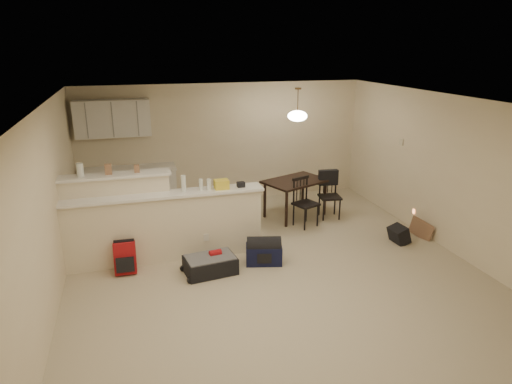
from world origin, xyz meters
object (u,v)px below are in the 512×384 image
object	(u,v)px
dining_chair_near	(306,203)
navy_duffel	(264,254)
dining_table	(295,185)
pendant_lamp	(297,115)
suitcase	(210,265)
black_daypack	(399,235)
red_backpack	(125,258)
dining_chair_far	(330,196)

from	to	relation	value
dining_chair_near	navy_duffel	xyz separation A→B (m)	(-1.20, -1.26, -0.31)
dining_table	pendant_lamp	distance (m)	1.34
suitcase	black_daypack	xyz separation A→B (m)	(3.31, 0.18, 0.02)
pendant_lamp	red_backpack	size ratio (longest dim) A/B	1.32
dining_chair_near	red_backpack	size ratio (longest dim) A/B	1.95
navy_duffel	suitcase	bearing A→B (deg)	-160.51
dining_chair_far	suitcase	bearing A→B (deg)	-141.46
suitcase	navy_duffel	xyz separation A→B (m)	(0.86, 0.08, 0.03)
black_daypack	dining_chair_near	bearing A→B (deg)	43.49
suitcase	red_backpack	distance (m)	1.27
dining_chair_near	black_daypack	size ratio (longest dim) A/B	2.85
dining_chair_far	navy_duffel	size ratio (longest dim) A/B	1.64
suitcase	dining_chair_near	bearing A→B (deg)	25.63
dining_chair_near	dining_chair_far	world-z (taller)	dining_chair_near
suitcase	red_backpack	size ratio (longest dim) A/B	1.56
red_backpack	dining_table	bearing A→B (deg)	26.89
navy_duffel	black_daypack	distance (m)	2.45
pendant_lamp	dining_chair_near	bearing A→B (deg)	-89.16
pendant_lamp	dining_chair_far	size ratio (longest dim) A/B	0.69
dining_chair_near	navy_duffel	world-z (taller)	dining_chair_near
dining_chair_near	dining_chair_far	xyz separation A→B (m)	(0.61, 0.28, -0.01)
pendant_lamp	dining_chair_near	size ratio (longest dim) A/B	0.67
dining_table	suitcase	distance (m)	2.82
dining_chair_near	suitcase	size ratio (longest dim) A/B	1.25
dining_chair_far	red_backpack	xyz separation A→B (m)	(-3.87, -1.25, -0.22)
pendant_lamp	suitcase	size ratio (longest dim) A/B	0.84
red_backpack	navy_duffel	bearing A→B (deg)	-5.86
dining_table	suitcase	bearing A→B (deg)	-159.79
navy_duffel	black_daypack	xyz separation A→B (m)	(2.45, 0.10, -0.01)
dining_chair_far	suitcase	distance (m)	3.13
dining_table	dining_chair_near	size ratio (longest dim) A/B	1.51
dining_chair_near	suitcase	distance (m)	2.47
pendant_lamp	black_daypack	xyz separation A→B (m)	(1.26, -1.69, -1.85)
dining_chair_near	dining_chair_far	distance (m)	0.67
dining_chair_far	red_backpack	size ratio (longest dim) A/B	1.92
red_backpack	suitcase	bearing A→B (deg)	-14.71
pendant_lamp	navy_duffel	world-z (taller)	pendant_lamp
dining_table	navy_duffel	world-z (taller)	dining_table
pendant_lamp	dining_chair_far	bearing A→B (deg)	-23.33
dining_chair_far	suitcase	size ratio (longest dim) A/B	1.23
dining_chair_far	suitcase	xyz separation A→B (m)	(-2.66, -1.61, -0.33)
pendant_lamp	dining_table	bearing A→B (deg)	0.00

